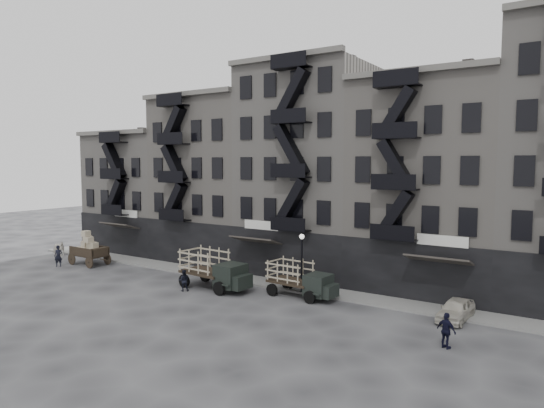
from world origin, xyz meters
The scene contains 15 objects.
ground centered at (0.00, 0.00, 0.00)m, with size 140.00×140.00×0.00m, color #38383A.
sidewalk centered at (0.00, 3.75, 0.07)m, with size 55.00×2.50×0.15m, color slate.
building_west centered at (-20.00, 9.83, 6.00)m, with size 10.00×11.35×13.20m.
building_midwest centered at (-10.00, 9.83, 7.50)m, with size 10.00×11.35×16.20m.
building_center centered at (0.00, 9.82, 8.50)m, with size 10.00×11.35×18.20m.
building_mideast centered at (10.00, 9.83, 7.50)m, with size 10.00×11.35×16.20m.
lamp_post centered at (3.00, 2.60, 2.78)m, with size 0.36×0.36×4.28m.
horse centered at (-24.00, 1.41, 0.77)m, with size 0.83×1.83×1.54m, color beige.
wagon centered at (-18.10, 0.61, 1.77)m, with size 3.72×2.09×3.09m.
stake_truck_west centered at (-3.13, 0.31, 1.64)m, with size 5.87×2.75×2.87m.
stake_truck_east centered at (3.31, 1.86, 1.42)m, with size 5.09×2.36×2.49m.
car_east centered at (13.45, 2.60, 0.64)m, with size 1.50×3.73×1.27m, color beige.
pedestrian_west centered at (-19.65, -1.40, 0.95)m, with size 0.69×0.46×1.91m, color black.
pedestrian_mid centered at (-4.52, -1.38, 0.78)m, with size 0.76×0.59×1.57m, color black.
policeman centered at (14.04, -2.21, 0.91)m, with size 1.07×0.44×1.82m, color black.
Camera 1 is at (19.56, -26.71, 9.33)m, focal length 32.00 mm.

